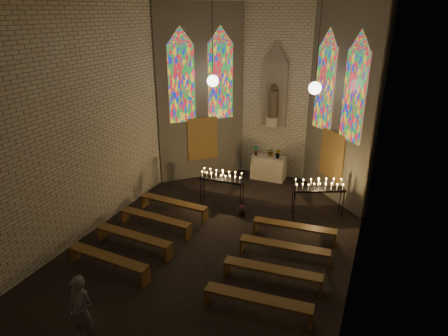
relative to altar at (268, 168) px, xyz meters
The scene contains 18 objects.
floor 5.47m from the altar, 90.00° to the right, with size 12.00×12.00×0.00m, color black.
room 3.83m from the altar, 90.00° to the right, with size 8.22×12.43×7.00m.
altar is the anchor object (origin of this frame).
flower_vase_left 0.90m from the altar, behind, with size 0.22×0.15×0.42m, color #4C723F.
flower_vase_center 0.69m from the altar, 40.57° to the left, with size 0.34×0.29×0.37m, color #4C723F.
flower_vase_right 0.82m from the altar, ahead, with size 0.23×0.18×0.41m, color #4C723F.
aisle_flower_pot 3.54m from the altar, 87.75° to the right, with size 0.25×0.25×0.44m, color #4C723F.
votive_stand_left 3.04m from the altar, 107.73° to the right, with size 1.66×0.46×1.21m.
votive_stand_right 3.61m from the altar, 45.04° to the right, with size 1.79×1.11×1.30m.
pew_left_0 4.77m from the altar, 116.58° to the right, with size 2.58×0.54×0.49m.
pew_right_0 4.77m from the altar, 63.42° to the right, with size 2.58×0.54×0.49m.
pew_left_1 5.87m from the altar, 111.33° to the right, with size 2.58×0.54×0.49m.
pew_right_1 5.87m from the altar, 68.67° to the right, with size 2.58×0.54×0.49m.
pew_left_2 7.00m from the altar, 107.75° to the right, with size 2.58×0.54×0.49m.
pew_right_2 7.00m from the altar, 72.25° to the right, with size 2.58×0.54×0.49m.
pew_left_3 8.15m from the altar, 105.18° to the right, with size 2.58×0.54×0.49m.
pew_right_3 8.15m from the altar, 74.82° to the right, with size 2.58×0.54×0.49m.
visitor 10.15m from the altar, 95.78° to the right, with size 0.60×0.39×1.64m, color #4D4C56.
Camera 1 is at (4.29, -9.61, 6.68)m, focal length 32.00 mm.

